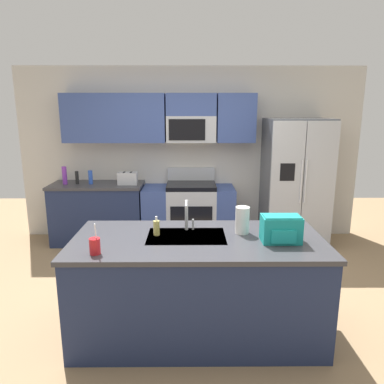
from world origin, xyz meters
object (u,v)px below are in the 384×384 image
(range_oven, at_px, (189,213))
(backpack, at_px, (281,228))
(refrigerator, at_px, (295,183))
(pepper_mill, at_px, (77,178))
(bottle_blue, at_px, (91,177))
(drink_cup_red, at_px, (95,246))
(toaster, at_px, (128,178))
(paper_towel_roll, at_px, (242,220))
(bottle_purple, at_px, (65,175))
(soap_dispenser, at_px, (156,228))
(sink_faucet, at_px, (187,213))

(range_oven, xyz_separation_m, backpack, (0.77, -2.40, 0.57))
(refrigerator, relative_size, pepper_mill, 9.86)
(bottle_blue, distance_m, drink_cup_red, 2.73)
(toaster, bearing_deg, drink_cup_red, -86.03)
(bottle_blue, relative_size, backpack, 0.63)
(drink_cup_red, bearing_deg, bottle_blue, 105.56)
(paper_towel_roll, relative_size, backpack, 0.75)
(backpack, bearing_deg, toaster, 125.32)
(refrigerator, relative_size, drink_cup_red, 7.53)
(drink_cup_red, bearing_deg, paper_towel_roll, 21.45)
(bottle_purple, distance_m, soap_dispenser, 2.68)
(refrigerator, bearing_deg, pepper_mill, 178.76)
(soap_dispenser, distance_m, paper_towel_roll, 0.76)
(backpack, bearing_deg, drink_cup_red, -170.46)
(soap_dispenser, bearing_deg, backpack, -9.35)
(toaster, height_order, paper_towel_roll, paper_towel_roll)
(range_oven, xyz_separation_m, sink_faucet, (-0.01, -2.12, 0.62))
(toaster, bearing_deg, bottle_purple, 178.82)
(refrigerator, distance_m, sink_faucet, 2.58)
(pepper_mill, relative_size, soap_dispenser, 1.10)
(pepper_mill, xyz_separation_m, bottle_blue, (0.20, -0.01, 0.01))
(bottle_purple, relative_size, drink_cup_red, 1.07)
(bottle_blue, relative_size, soap_dispenser, 1.19)
(pepper_mill, bearing_deg, refrigerator, -1.24)
(range_oven, height_order, drink_cup_red, drink_cup_red)
(bottle_blue, bearing_deg, bottle_purple, -177.54)
(bottle_purple, xyz_separation_m, soap_dispenser, (1.54, -2.19, -0.06))
(bottle_blue, bearing_deg, refrigerator, -1.04)
(refrigerator, distance_m, bottle_blue, 3.01)
(pepper_mill, relative_size, bottle_blue, 0.93)
(sink_faucet, bearing_deg, refrigerator, 52.40)
(bottle_purple, relative_size, backpack, 0.82)
(pepper_mill, height_order, drink_cup_red, drink_cup_red)
(range_oven, height_order, backpack, backpack)
(bottle_purple, xyz_separation_m, backpack, (2.59, -2.37, -0.01))
(refrigerator, distance_m, drink_cup_red, 3.44)
(refrigerator, distance_m, bottle_purple, 3.38)
(bottle_purple, relative_size, soap_dispenser, 1.55)
(refrigerator, relative_size, sink_faucet, 6.56)
(refrigerator, height_order, pepper_mill, refrigerator)
(drink_cup_red, relative_size, backpack, 0.77)
(range_oven, xyz_separation_m, drink_cup_red, (-0.71, -2.65, 0.52))
(refrigerator, relative_size, bottle_blue, 9.18)
(bottle_purple, height_order, paper_towel_roll, bottle_purple)
(drink_cup_red, bearing_deg, refrigerator, 48.57)
(bottle_blue, relative_size, drink_cup_red, 0.82)
(range_oven, bearing_deg, sink_faucet, -90.28)
(refrigerator, xyz_separation_m, soap_dispenser, (-1.84, -2.16, 0.04))
(pepper_mill, distance_m, paper_towel_roll, 3.05)
(paper_towel_roll, bearing_deg, drink_cup_red, -158.55)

